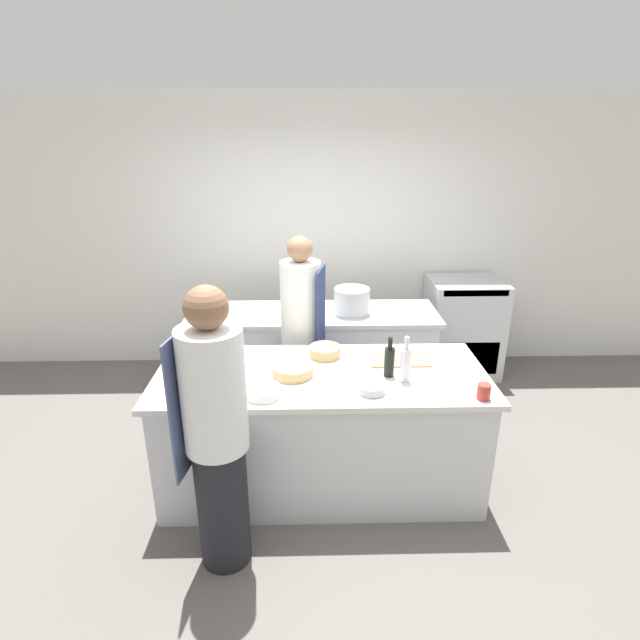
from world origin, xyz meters
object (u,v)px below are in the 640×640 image
object	(u,v)px
bowl_mixing_large	(372,389)
cup	(484,392)
chef_at_stove	(302,335)
bottle_vinegar	(389,361)
bowl_wooden_salad	(293,370)
bottle_olive_oil	(214,387)
oven_range	(462,327)
bottle_wine	(405,364)
bowl_prep_small	(263,392)
chef_at_prep_near	(216,434)
stockpot	(352,301)
bowl_ceramic_blue	(325,351)

from	to	relation	value
bowl_mixing_large	cup	size ratio (longest dim) A/B	1.71
chef_at_stove	bottle_vinegar	distance (m)	1.03
bottle_vinegar	bowl_wooden_salad	xyz separation A→B (m)	(-0.64, 0.03, -0.07)
bottle_olive_oil	cup	world-z (taller)	bottle_olive_oil
oven_range	bottle_wine	xyz separation A→B (m)	(-0.98, -1.90, 0.51)
bottle_wine	bowl_prep_small	xyz separation A→B (m)	(-0.91, -0.18, -0.10)
oven_range	bowl_wooden_salad	xyz separation A→B (m)	(-1.72, -1.80, 0.42)
chef_at_prep_near	bottle_vinegar	distance (m)	1.23
chef_at_stove	bowl_mixing_large	xyz separation A→B (m)	(0.45, -1.05, 0.07)
bottle_vinegar	bowl_mixing_large	world-z (taller)	bottle_vinegar
bowl_prep_small	oven_range	bearing A→B (deg)	47.65
bottle_wine	cup	world-z (taller)	bottle_wine
cup	bottle_olive_oil	bearing A→B (deg)	178.97
oven_range	stockpot	world-z (taller)	stockpot
oven_range	bowl_mixing_large	world-z (taller)	oven_range
chef_at_stove	bowl_prep_small	size ratio (longest dim) A/B	7.27
chef_at_stove	bottle_wine	size ratio (longest dim) A/B	5.34
bottle_olive_oil	bowl_wooden_salad	size ratio (longest dim) A/B	0.79
chef_at_stove	bottle_vinegar	world-z (taller)	chef_at_stove
bowl_ceramic_blue	chef_at_prep_near	bearing A→B (deg)	-123.18
oven_range	cup	bearing A→B (deg)	-104.18
bowl_prep_small	stockpot	distance (m)	1.63
bowl_ceramic_blue	bowl_wooden_salad	world-z (taller)	bowl_ceramic_blue
oven_range	stockpot	distance (m)	1.45
oven_range	chef_at_prep_near	size ratio (longest dim) A/B	0.59
bottle_wine	stockpot	bearing A→B (deg)	100.41
bottle_olive_oil	bowl_prep_small	bearing A→B (deg)	7.87
chef_at_prep_near	cup	bearing A→B (deg)	-68.61
chef_at_stove	bottle_olive_oil	distance (m)	1.24
bottle_olive_oil	chef_at_stove	bearing A→B (deg)	65.08
chef_at_prep_near	bowl_mixing_large	bearing A→B (deg)	-55.37
bowl_ceramic_blue	cup	distance (m)	1.15
stockpot	bottle_wine	bearing A→B (deg)	-79.59
bowl_ceramic_blue	cup	size ratio (longest dim) A/B	2.29
bowl_wooden_salad	oven_range	bearing A→B (deg)	46.34
bottle_wine	cup	xyz separation A→B (m)	(0.44, -0.25, -0.07)
chef_at_prep_near	bowl_mixing_large	world-z (taller)	chef_at_prep_near
bottle_olive_oil	bowl_prep_small	xyz separation A→B (m)	(0.29, 0.04, -0.06)
bottle_vinegar	bowl_ceramic_blue	xyz separation A→B (m)	(-0.42, 0.32, -0.07)
bottle_vinegar	stockpot	bearing A→B (deg)	96.80
bowl_mixing_large	bowl_wooden_salad	xyz separation A→B (m)	(-0.50, 0.25, 0.01)
chef_at_prep_near	bowl_mixing_large	xyz separation A→B (m)	(0.90, 0.41, 0.05)
bottle_wine	bowl_wooden_salad	distance (m)	0.75
bottle_olive_oil	bottle_wine	bearing A→B (deg)	10.27
oven_range	bottle_olive_oil	size ratio (longest dim) A/B	4.59
bowl_prep_small	bowl_wooden_salad	world-z (taller)	bowl_wooden_salad
oven_range	chef_at_stove	size ratio (longest dim) A/B	0.60
oven_range	bowl_ceramic_blue	distance (m)	2.16
chef_at_stove	stockpot	world-z (taller)	chef_at_stove
bottle_wine	bowl_mixing_large	xyz separation A→B (m)	(-0.23, -0.15, -0.10)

